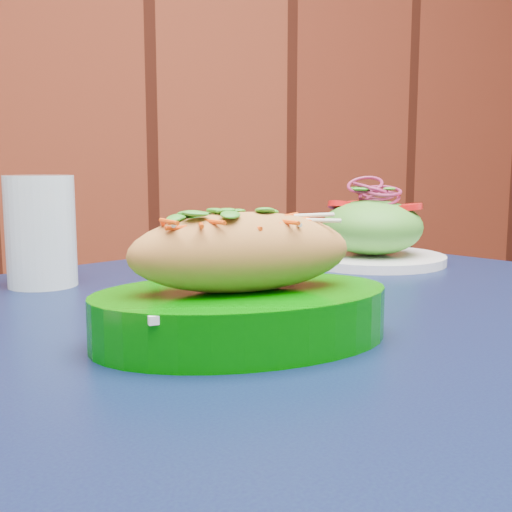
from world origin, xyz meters
name	(u,v)px	position (x,y,z in m)	size (l,w,h in m)	color
cafe_table	(331,387)	(-0.43, 1.84, 0.66)	(1.05, 1.05, 0.75)	black
banh_mi_basket	(242,290)	(-0.56, 1.75, 0.79)	(0.24, 0.16, 0.11)	#006700
salad_plate	(372,233)	(-0.26, 2.06, 0.79)	(0.21, 0.21, 0.12)	white
water_glass	(41,231)	(-0.70, 2.04, 0.81)	(0.08, 0.08, 0.13)	silver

